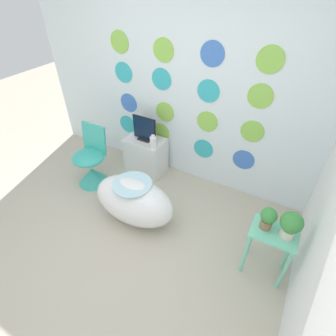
# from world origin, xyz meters

# --- Properties ---
(ground_plane) EXTENTS (12.00, 12.00, 0.00)m
(ground_plane) POSITION_xyz_m (0.00, 0.00, 0.00)
(ground_plane) COLOR #BCB29E
(wall_back_dotted) EXTENTS (4.43, 0.05, 2.60)m
(wall_back_dotted) POSITION_xyz_m (0.00, 1.82, 1.30)
(wall_back_dotted) COLOR white
(wall_back_dotted) RESTS_ON ground_plane
(bathtub) EXTENTS (1.01, 0.54, 0.56)m
(bathtub) POSITION_xyz_m (-0.08, 0.72, 0.28)
(bathtub) COLOR white
(bathtub) RESTS_ON ground_plane
(chair) EXTENTS (0.44, 0.44, 0.84)m
(chair) POSITION_xyz_m (-0.98, 0.98, 0.28)
(chair) COLOR #38B2A3
(chair) RESTS_ON ground_plane
(tv_cabinet) EXTENTS (0.55, 0.38, 0.53)m
(tv_cabinet) POSITION_xyz_m (-0.47, 1.58, 0.27)
(tv_cabinet) COLOR silver
(tv_cabinet) RESTS_ON ground_plane
(tv) EXTENTS (0.35, 0.12, 0.35)m
(tv) POSITION_xyz_m (-0.47, 1.58, 0.69)
(tv) COLOR black
(tv) RESTS_ON tv_cabinet
(vase) EXTENTS (0.09, 0.09, 0.20)m
(vase) POSITION_xyz_m (-0.26, 1.46, 0.62)
(vase) COLOR white
(vase) RESTS_ON tv_cabinet
(side_table) EXTENTS (0.41, 0.29, 0.59)m
(side_table) POSITION_xyz_m (1.43, 0.76, 0.45)
(side_table) COLOR #72D8B7
(side_table) RESTS_ON ground_plane
(potted_plant_left) EXTENTS (0.14, 0.14, 0.23)m
(potted_plant_left) POSITION_xyz_m (1.34, 0.78, 0.72)
(potted_plant_left) COLOR #8C6B4C
(potted_plant_left) RESTS_ON side_table
(potted_plant_right) EXTENTS (0.19, 0.19, 0.27)m
(potted_plant_right) POSITION_xyz_m (1.53, 0.77, 0.74)
(potted_plant_right) COLOR beige
(potted_plant_right) RESTS_ON side_table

